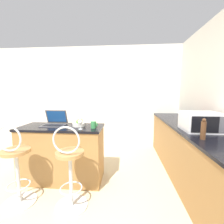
# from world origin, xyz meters

# --- Properties ---
(wall_back) EXTENTS (12.00, 0.06, 2.60)m
(wall_back) POSITION_xyz_m (0.00, 2.63, 1.30)
(wall_back) COLOR silver
(wall_back) RESTS_ON ground_plane
(breakfast_bar) EXTENTS (1.31, 0.56, 0.90)m
(breakfast_bar) POSITION_xyz_m (-0.24, 0.93, 0.45)
(breakfast_bar) COLOR #9E703D
(breakfast_bar) RESTS_ON ground_plane
(counter_right) EXTENTS (0.64, 3.13, 0.90)m
(counter_right) POSITION_xyz_m (1.83, 1.05, 0.45)
(counter_right) COLOR #9E703D
(counter_right) RESTS_ON ground_plane
(bar_stool_near) EXTENTS (0.40, 0.40, 1.06)m
(bar_stool_near) POSITION_xyz_m (-0.59, 0.34, 0.50)
(bar_stool_near) COLOR silver
(bar_stool_near) RESTS_ON ground_plane
(bar_stool_far) EXTENTS (0.40, 0.40, 1.06)m
(bar_stool_far) POSITION_xyz_m (0.11, 0.34, 0.50)
(bar_stool_far) COLOR silver
(bar_stool_far) RESTS_ON ground_plane
(laptop) EXTENTS (0.36, 0.29, 0.24)m
(laptop) POSITION_xyz_m (-0.38, 1.00, 0.96)
(laptop) COLOR #47474C
(laptop) RESTS_ON breakfast_bar
(microwave) EXTENTS (0.47, 0.41, 0.26)m
(microwave) POSITION_xyz_m (1.82, 0.83, 1.03)
(microwave) COLOR silver
(microwave) RESTS_ON counter_right
(toaster) EXTENTS (0.18, 0.24, 0.19)m
(toaster) POSITION_xyz_m (1.86, 1.40, 0.99)
(toaster) COLOR red
(toaster) RESTS_ON counter_right
(wine_glass_short) EXTENTS (0.07, 0.07, 0.15)m
(wine_glass_short) POSITION_xyz_m (0.12, 0.76, 1.00)
(wine_glass_short) COLOR silver
(wine_glass_short) RESTS_ON breakfast_bar
(fruit_bowl) EXTENTS (0.21, 0.21, 0.11)m
(fruit_bowl) POSITION_xyz_m (0.04, 0.96, 0.94)
(fruit_bowl) COLOR silver
(fruit_bowl) RESTS_ON breakfast_bar
(pepper_mill) EXTENTS (0.06, 0.06, 0.25)m
(pepper_mill) POSITION_xyz_m (1.66, 0.43, 1.01)
(pepper_mill) COLOR #4C2D19
(pepper_mill) RESTS_ON counter_right
(mug_green) EXTENTS (0.10, 0.08, 0.10)m
(mug_green) POSITION_xyz_m (0.30, 0.85, 0.95)
(mug_green) COLOR #338447
(mug_green) RESTS_ON breakfast_bar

